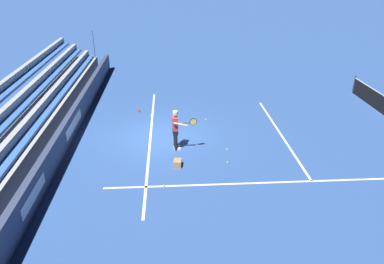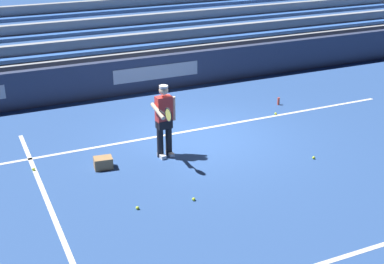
# 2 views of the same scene
# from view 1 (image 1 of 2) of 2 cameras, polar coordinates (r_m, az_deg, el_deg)

# --- Properties ---
(ground_plane) EXTENTS (160.00, 160.00, 0.00)m
(ground_plane) POSITION_cam_1_polar(r_m,az_deg,el_deg) (17.07, -4.68, -0.74)
(ground_plane) COLOR #2D5193
(court_baseline_white) EXTENTS (12.00, 0.10, 0.01)m
(court_baseline_white) POSITION_cam_1_polar(r_m,az_deg,el_deg) (17.09, -6.35, -0.78)
(court_baseline_white) COLOR white
(court_baseline_white) RESTS_ON ground
(court_sideline_white) EXTENTS (0.10, 12.00, 0.01)m
(court_sideline_white) POSITION_cam_1_polar(r_m,az_deg,el_deg) (13.93, 11.94, -7.54)
(court_sideline_white) COLOR white
(court_sideline_white) RESTS_ON ground
(court_service_line_white) EXTENTS (8.22, 0.10, 0.01)m
(court_service_line_white) POSITION_cam_1_polar(r_m,az_deg,el_deg) (17.80, 13.31, -0.24)
(court_service_line_white) COLOR white
(court_service_line_white) RESTS_ON ground
(back_wall_sponsor_board) EXTENTS (23.84, 0.25, 1.10)m
(back_wall_sponsor_board) POSITION_cam_1_polar(r_m,az_deg,el_deg) (17.41, -18.18, 0.56)
(back_wall_sponsor_board) COLOR #384260
(back_wall_sponsor_board) RESTS_ON ground
(bleacher_stand) EXTENTS (22.64, 2.40, 2.95)m
(bleacher_stand) POSITION_cam_1_polar(r_m,az_deg,el_deg) (17.91, -23.91, 0.92)
(bleacher_stand) COLOR #9EA3A8
(bleacher_stand) RESTS_ON ground
(tennis_player) EXTENTS (0.59, 1.02, 1.71)m
(tennis_player) POSITION_cam_1_polar(r_m,az_deg,el_deg) (15.58, -2.45, 0.36)
(tennis_player) COLOR black
(tennis_player) RESTS_ON ground
(ball_box_cardboard) EXTENTS (0.43, 0.35, 0.26)m
(ball_box_cardboard) POSITION_cam_1_polar(r_m,az_deg,el_deg) (14.61, -2.22, -4.75)
(ball_box_cardboard) COLOR #A87F51
(ball_box_cardboard) RESTS_ON ground
(tennis_ball_toward_net) EXTENTS (0.07, 0.07, 0.07)m
(tennis_ball_toward_net) POSITION_cam_1_polar(r_m,az_deg,el_deg) (14.91, 5.43, -4.63)
(tennis_ball_toward_net) COLOR #CCE533
(tennis_ball_toward_net) RESTS_ON ground
(tennis_ball_far_left) EXTENTS (0.07, 0.07, 0.07)m
(tennis_ball_far_left) POSITION_cam_1_polar(r_m,az_deg,el_deg) (19.45, -6.27, 2.58)
(tennis_ball_far_left) COLOR #CCE533
(tennis_ball_far_left) RESTS_ON ground
(tennis_ball_on_baseline) EXTENTS (0.07, 0.07, 0.07)m
(tennis_ball_on_baseline) POSITION_cam_1_polar(r_m,az_deg,el_deg) (18.81, 2.14, 1.92)
(tennis_ball_on_baseline) COLOR #CCE533
(tennis_ball_on_baseline) RESTS_ON ground
(tennis_ball_midcourt) EXTENTS (0.07, 0.07, 0.07)m
(tennis_ball_midcourt) POSITION_cam_1_polar(r_m,az_deg,el_deg) (15.90, 5.36, -2.64)
(tennis_ball_midcourt) COLOR #CCE533
(tennis_ball_midcourt) RESTS_ON ground
(tennis_ball_by_box) EXTENTS (0.07, 0.07, 0.07)m
(tennis_ball_by_box) POSITION_cam_1_polar(r_m,az_deg,el_deg) (13.43, -4.31, -8.18)
(tennis_ball_by_box) COLOR #CCE533
(tennis_ball_by_box) RESTS_ON ground
(water_bottle) EXTENTS (0.07, 0.07, 0.22)m
(water_bottle) POSITION_cam_1_polar(r_m,az_deg,el_deg) (19.95, -8.13, 3.29)
(water_bottle) COLOR #EA4C33
(water_bottle) RESTS_ON ground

